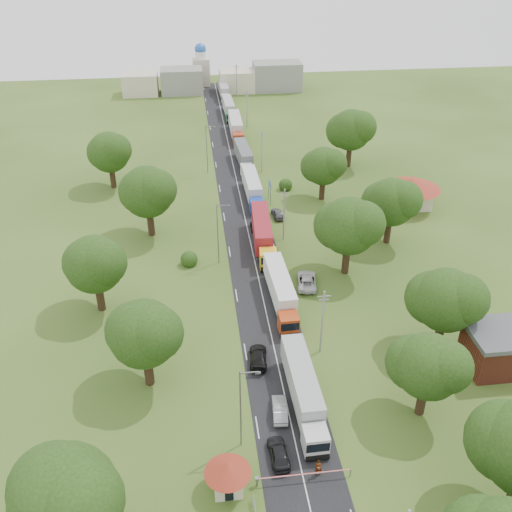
{
  "coord_description": "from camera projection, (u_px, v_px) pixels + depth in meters",
  "views": [
    {
      "loc": [
        -8.71,
        -59.18,
        46.53
      ],
      "look_at": [
        -0.19,
        11.36,
        3.0
      ],
      "focal_mm": 40.0,
      "sensor_mm": 36.0,
      "label": 1
    }
  ],
  "objects": [
    {
      "name": "tree_4",
      "position": [
        349.0,
        226.0,
        81.14
      ],
      "size": [
        9.6,
        9.6,
        12.05
      ],
      "color": "#382616",
      "rests_on": "ground"
    },
    {
      "name": "truck_3",
      "position": [
        252.0,
        188.0,
        105.57
      ],
      "size": [
        2.62,
        14.44,
        4.0
      ],
      "color": "#1A39A1",
      "rests_on": "ground"
    },
    {
      "name": "distant_town",
      "position": [
        219.0,
        80.0,
        166.67
      ],
      "size": [
        52.0,
        8.0,
        8.0
      ],
      "color": "gray",
      "rests_on": "ground"
    },
    {
      "name": "tree_5",
      "position": [
        391.0,
        202.0,
        89.15
      ],
      "size": [
        8.8,
        8.8,
        11.07
      ],
      "color": "#382616",
      "rests_on": "ground"
    },
    {
      "name": "tree_2",
      "position": [
        428.0,
        366.0,
        58.17
      ],
      "size": [
        8.0,
        8.0,
        10.1
      ],
      "color": "#382616",
      "rests_on": "ground"
    },
    {
      "name": "car_lane_rear",
      "position": [
        258.0,
        357.0,
        67.99
      ],
      "size": [
        2.55,
        5.18,
        1.45
      ],
      "primitive_type": "imported",
      "rotation": [
        0.0,
        0.0,
        3.03
      ],
      "color": "black",
      "rests_on": "ground"
    },
    {
      "name": "info_sign",
      "position": [
        270.0,
        187.0,
        103.89
      ],
      "size": [
        0.12,
        3.1,
        4.1
      ],
      "color": "slate",
      "rests_on": "ground"
    },
    {
      "name": "car_lane_front",
      "position": [
        279.0,
        453.0,
        55.97
      ],
      "size": [
        2.0,
        4.51,
        1.51
      ],
      "primitive_type": "imported",
      "rotation": [
        0.0,
        0.0,
        3.19
      ],
      "color": "black",
      "rests_on": "ground"
    },
    {
      "name": "truck_7",
      "position": [
        224.0,
        91.0,
        162.14
      ],
      "size": [
        2.62,
        13.69,
        3.79
      ],
      "color": "#A9A9A9",
      "rests_on": "ground"
    },
    {
      "name": "pole_5",
      "position": [
        236.0,
        79.0,
        162.3
      ],
      "size": [
        1.6,
        0.24,
        9.0
      ],
      "color": "gray",
      "rests_on": "ground"
    },
    {
      "name": "truck_5",
      "position": [
        236.0,
        127.0,
        134.64
      ],
      "size": [
        2.81,
        15.41,
        4.27
      ],
      "color": "#B3381B",
      "rests_on": "ground"
    },
    {
      "name": "truck_0",
      "position": [
        303.0,
        390.0,
        61.35
      ],
      "size": [
        2.73,
        14.89,
        4.13
      ],
      "color": "silver",
      "rests_on": "ground"
    },
    {
      "name": "pedestrian_near",
      "position": [
        318.0,
        468.0,
        54.2
      ],
      "size": [
        0.74,
        0.5,
        1.96
      ],
      "primitive_type": "imported",
      "rotation": [
        0.0,
        0.0,
        -0.05
      ],
      "color": "gray",
      "rests_on": "ground"
    },
    {
      "name": "tree_3",
      "position": [
        446.0,
        299.0,
        66.93
      ],
      "size": [
        8.8,
        8.8,
        11.07
      ],
      "color": "#382616",
      "rests_on": "ground"
    },
    {
      "name": "pole_2",
      "position": [
        284.0,
        214.0,
        91.19
      ],
      "size": [
        1.6,
        0.24,
        9.0
      ],
      "color": "gray",
      "rests_on": "ground"
    },
    {
      "name": "lamp_1",
      "position": [
        219.0,
        231.0,
        84.55
      ],
      "size": [
        2.03,
        0.22,
        10.0
      ],
      "color": "slate",
      "rests_on": "ground"
    },
    {
      "name": "guard_booth",
      "position": [
        228.0,
        474.0,
        52.27
      ],
      "size": [
        4.4,
        4.4,
        3.45
      ],
      "color": "beige",
      "rests_on": "ground"
    },
    {
      "name": "truck_1",
      "position": [
        281.0,
        291.0,
        77.18
      ],
      "size": [
        2.96,
        14.82,
        4.1
      ],
      "color": "#AF3A14",
      "rests_on": "ground"
    },
    {
      "name": "tree_6",
      "position": [
        323.0,
        166.0,
        103.14
      ],
      "size": [
        8.0,
        8.0,
        10.1
      ],
      "color": "#382616",
      "rests_on": "ground"
    },
    {
      "name": "truck_6",
      "position": [
        229.0,
        108.0,
        148.13
      ],
      "size": [
        2.54,
        13.74,
        3.8
      ],
      "color": "#27683D",
      "rests_on": "ground"
    },
    {
      "name": "road",
      "position": [
        251.0,
        244.0,
        92.23
      ],
      "size": [
        8.0,
        200.0,
        0.04
      ],
      "primitive_type": "cube",
      "color": "black",
      "rests_on": "ground"
    },
    {
      "name": "tree_12",
      "position": [
        147.0,
        191.0,
        90.87
      ],
      "size": [
        9.6,
        9.6,
        12.05
      ],
      "color": "#382616",
      "rests_on": "ground"
    },
    {
      "name": "house_cream",
      "position": [
        411.0,
        188.0,
        101.86
      ],
      "size": [
        10.08,
        10.08,
        5.8
      ],
      "color": "beige",
      "rests_on": "ground"
    },
    {
      "name": "pole_4",
      "position": [
        247.0,
        109.0,
        138.6
      ],
      "size": [
        1.6,
        0.24,
        9.0
      ],
      "color": "gray",
      "rests_on": "ground"
    },
    {
      "name": "pole_3",
      "position": [
        262.0,
        150.0,
        114.9
      ],
      "size": [
        1.6,
        0.24,
        9.0
      ],
      "color": "gray",
      "rests_on": "ground"
    },
    {
      "name": "car_verge_far",
      "position": [
        278.0,
        214.0,
        99.87
      ],
      "size": [
        2.01,
        4.32,
        1.43
      ],
      "primitive_type": "imported",
      "rotation": [
        0.0,
        0.0,
        3.22
      ],
      "color": "#4D5154",
      "rests_on": "ground"
    },
    {
      "name": "car_verge_near",
      "position": [
        307.0,
        281.0,
        81.77
      ],
      "size": [
        3.57,
        6.19,
        1.62
      ],
      "primitive_type": "imported",
      "rotation": [
        0.0,
        0.0,
        2.98
      ],
      "color": "silver",
      "rests_on": "ground"
    },
    {
      "name": "tree_10",
      "position": [
        144.0,
        333.0,
        61.66
      ],
      "size": [
        8.8,
        8.8,
        11.07
      ],
      "color": "#382616",
      "rests_on": "ground"
    },
    {
      "name": "tree_9",
      "position": [
        65.0,
        495.0,
        43.9
      ],
      "size": [
        9.6,
        9.6,
        12.05
      ],
      "color": "#382616",
      "rests_on": "ground"
    },
    {
      "name": "truck_4",
      "position": [
        244.0,
        157.0,
        119.09
      ],
      "size": [
        3.05,
        14.13,
        3.9
      ],
      "color": "silver",
      "rests_on": "ground"
    },
    {
      "name": "house_brick",
      "position": [
        503.0,
        348.0,
        66.42
      ],
      "size": [
        8.6,
        6.6,
        5.2
      ],
      "color": "maroon",
      "rests_on": "ground"
    },
    {
      "name": "tree_7",
      "position": [
        351.0,
        130.0,
        116.12
      ],
      "size": [
        9.6,
        9.6,
        12.05
      ],
      "color": "#382616",
      "rests_on": "ground"
    },
    {
      "name": "pedestrian_booth",
      "position": [
        235.0,
        479.0,
        53.27
      ],
      "size": [
        1.01,
        1.11,
        1.84
      ],
      "primitive_type": "imported",
      "rotation": [
        0.0,
        0.0,
        -1.13
      ],
      "color": "gray",
      "rests_on": "ground"
    },
    {
      "name": "boom_barrier",
      "position": [
        290.0,
        476.0,
        53.53
      ],
      "size": [
        9.22,
        0.35,
        1.18
      ],
      "color": "slate",
      "rests_on": "ground"
    },
    {
      "name": "tree_13",
      "position": [
        109.0,
        152.0,
        107.3
      ],
      "size": [
        8.8,
        8.8,
        11.07
      ],
      "color": "#382616",
      "rests_on": "ground"
    },
    {
      "name": "lamp_0",
      "position": [
        242.0,
        405.0,
        54.92
      ],
      "size": [
        2.03,
        0.22,
        10.0
      ],
      "color": "slate",
      "rests_on": "ground"
    },
    {
      "name": "ground",
      "position": [
        268.0,
        320.0,
        75.3
      ],
      "size": [
        260.0,
        260.0,
        0.0
      ],
      "primitive_type": "plane",
      "color": "#334D19",
      "rests_on": "ground"
    },
    {
      "name": "lamp_2",
      "position": [
        207.0,
        147.0,
        114.18
      ],
      "size": [
        2.03,
        0.22,
        10.0
      ],
      "color": "slate",
      "rests_on": "ground"
    },
    {
      "name": "tree_11",
      "position": [
        94.0,
        264.0,
        73.64
      ],
      "size": [
        8.8,
        8.8,
        11.07
      ],
      "color": "#382616",
      "rests_on": "ground"
    },
    {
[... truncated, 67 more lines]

